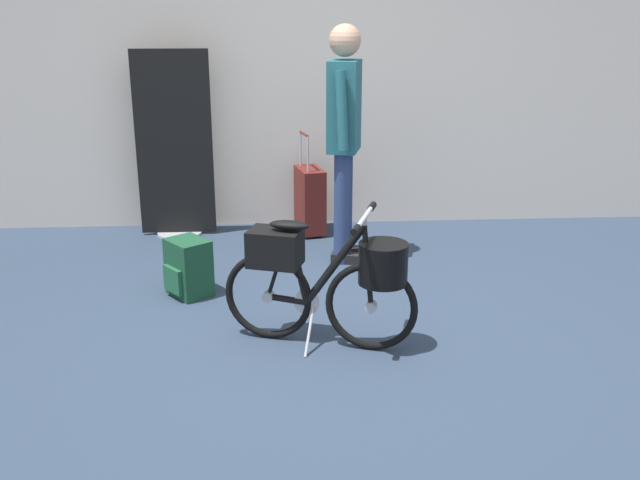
% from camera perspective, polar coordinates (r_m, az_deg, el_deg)
% --- Properties ---
extents(ground_plane, '(7.63, 7.63, 0.00)m').
position_cam_1_polar(ground_plane, '(3.85, 0.51, -9.47)').
color(ground_plane, '#2D3D51').
extents(back_wall, '(7.63, 0.10, 2.72)m').
position_cam_1_polar(back_wall, '(6.00, -1.27, 14.04)').
color(back_wall, silver).
rests_on(back_wall, ground_plane).
extents(floor_banner_stand, '(0.60, 0.36, 1.47)m').
position_cam_1_polar(floor_banner_stand, '(5.84, -11.45, 6.58)').
color(floor_banner_stand, '#B7B7BC').
rests_on(floor_banner_stand, ground_plane).
extents(folding_bike_foreground, '(1.04, 0.55, 0.77)m').
position_cam_1_polar(folding_bike_foreground, '(3.85, 0.58, -2.79)').
color(folding_bike_foreground, black).
rests_on(folding_bike_foreground, ground_plane).
extents(visitor_near_wall, '(0.33, 0.52, 1.67)m').
position_cam_1_polar(visitor_near_wall, '(5.07, 1.95, 8.75)').
color(visitor_near_wall, navy).
rests_on(visitor_near_wall, ground_plane).
extents(rolling_suitcase, '(0.25, 0.39, 0.83)m').
position_cam_1_polar(rolling_suitcase, '(5.84, -0.81, 3.23)').
color(rolling_suitcase, maroon).
rests_on(rolling_suitcase, ground_plane).
extents(backpack_on_floor, '(0.33, 0.34, 0.37)m').
position_cam_1_polar(backpack_on_floor, '(4.68, -10.42, -2.20)').
color(backpack_on_floor, '#19472D').
rests_on(backpack_on_floor, ground_plane).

